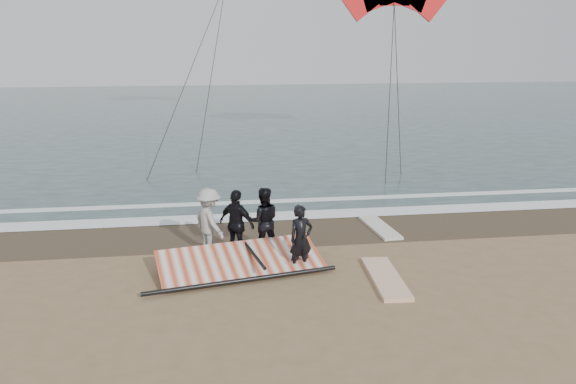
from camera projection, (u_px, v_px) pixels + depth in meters
name	position (u px, v px, depth m)	size (l,w,h in m)	color
ground	(359.00, 295.00, 12.38)	(120.00, 120.00, 0.00)	#8C704C
sea	(250.00, 112.00, 43.93)	(120.00, 54.00, 0.02)	#233838
wet_sand	(320.00, 229.00, 16.68)	(120.00, 2.80, 0.01)	#4C3D2B
foam_near	(312.00, 214.00, 18.02)	(120.00, 0.90, 0.01)	white
foam_far	(303.00, 200.00, 19.64)	(120.00, 0.45, 0.01)	white
man_main	(301.00, 239.00, 13.46)	(0.61, 0.40, 1.67)	black
board_white	(386.00, 278.00, 13.16)	(0.67, 2.39, 0.10)	silver
board_cream	(380.00, 227.00, 16.72)	(0.57, 2.14, 0.09)	silver
trio_cluster	(234.00, 222.00, 14.51)	(2.42, 1.47, 1.80)	black
sail_rig	(238.00, 262.00, 13.74)	(4.51, 2.45, 0.51)	black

